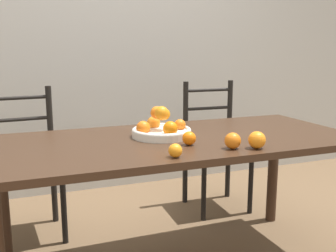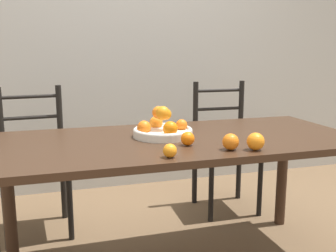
{
  "view_description": "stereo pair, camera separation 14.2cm",
  "coord_description": "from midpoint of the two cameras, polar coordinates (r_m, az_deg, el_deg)",
  "views": [
    {
      "loc": [
        -0.76,
        -1.86,
        1.21
      ],
      "look_at": [
        -0.06,
        -0.04,
        0.83
      ],
      "focal_mm": 42.0,
      "sensor_mm": 36.0,
      "label": 1
    },
    {
      "loc": [
        -0.62,
        -1.9,
        1.21
      ],
      "look_at": [
        -0.06,
        -0.04,
        0.83
      ],
      "focal_mm": 42.0,
      "sensor_mm": 36.0,
      "label": 2
    }
  ],
  "objects": [
    {
      "name": "orange_loose_0",
      "position": [
        1.84,
        7.21,
        -2.15
      ],
      "size": [
        0.08,
        0.08,
        0.08
      ],
      "color": "orange",
      "rests_on": "dining_table"
    },
    {
      "name": "chair_right",
      "position": [
        3.02,
        5.52,
        -3.14
      ],
      "size": [
        0.43,
        0.41,
        0.97
      ],
      "rotation": [
        0.0,
        0.0,
        -0.03
      ],
      "color": "black",
      "rests_on": "ground_plane"
    },
    {
      "name": "fruit_bowl",
      "position": [
        2.08,
        -2.94,
        -0.43
      ],
      "size": [
        0.31,
        0.31,
        0.16
      ],
      "color": "silver",
      "rests_on": "dining_table"
    },
    {
      "name": "orange_loose_1",
      "position": [
        1.68,
        -1.34,
        -3.6
      ],
      "size": [
        0.06,
        0.06,
        0.06
      ],
      "color": "orange",
      "rests_on": "dining_table"
    },
    {
      "name": "wall_back",
      "position": [
        3.43,
        -9.57,
        12.49
      ],
      "size": [
        8.0,
        0.06,
        2.6
      ],
      "color": "beige",
      "rests_on": "ground_plane"
    },
    {
      "name": "orange_loose_3",
      "position": [
        1.86,
        10.68,
        -2.02
      ],
      "size": [
        0.08,
        0.08,
        0.08
      ],
      "color": "orange",
      "rests_on": "dining_table"
    },
    {
      "name": "chair_left",
      "position": [
        2.72,
        -21.42,
        -5.49
      ],
      "size": [
        0.45,
        0.43,
        0.97
      ],
      "rotation": [
        0.0,
        0.0,
        0.08
      ],
      "color": "black",
      "rests_on": "ground_plane"
    },
    {
      "name": "dining_table",
      "position": [
        2.08,
        -0.78,
        -4.2
      ],
      "size": [
        1.92,
        0.86,
        0.75
      ],
      "color": "#382316",
      "rests_on": "ground_plane"
    },
    {
      "name": "orange_loose_2",
      "position": [
        1.89,
        0.84,
        -1.82
      ],
      "size": [
        0.07,
        0.07,
        0.07
      ],
      "color": "orange",
      "rests_on": "dining_table"
    }
  ]
}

